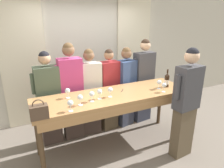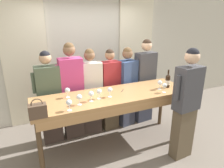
% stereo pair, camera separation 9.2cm
% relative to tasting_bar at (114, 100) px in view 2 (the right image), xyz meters
% --- Properties ---
extents(ground_plane, '(18.00, 18.00, 0.00)m').
position_rel_tasting_bar_xyz_m(ground_plane, '(0.00, 0.02, -0.91)').
color(ground_plane, '#70665B').
extents(wall_back, '(12.00, 0.06, 2.80)m').
position_rel_tasting_bar_xyz_m(wall_back, '(0.00, 1.58, 0.49)').
color(wall_back, beige).
rests_on(wall_back, ground_plane).
extents(curtain_panel_left, '(0.88, 0.03, 2.69)m').
position_rel_tasting_bar_xyz_m(curtain_panel_left, '(-1.26, 1.51, 0.43)').
color(curtain_panel_left, '#EFE5C6').
rests_on(curtain_panel_left, ground_plane).
extents(curtain_panel_right, '(0.88, 0.03, 2.69)m').
position_rel_tasting_bar_xyz_m(curtain_panel_right, '(1.26, 1.51, 0.43)').
color(curtain_panel_right, '#EFE5C6').
rests_on(curtain_panel_right, ground_plane).
extents(tasting_bar, '(2.63, 0.79, 1.01)m').
position_rel_tasting_bar_xyz_m(tasting_bar, '(0.00, 0.00, 0.00)').
color(tasting_bar, '#B27F4C').
rests_on(tasting_bar, ground_plane).
extents(wine_bottle, '(0.08, 0.08, 0.33)m').
position_rel_tasting_bar_xyz_m(wine_bottle, '(1.02, -0.06, 0.22)').
color(wine_bottle, black).
rests_on(wine_bottle, tasting_bar).
extents(handbag, '(0.22, 0.13, 0.26)m').
position_rel_tasting_bar_xyz_m(handbag, '(-1.21, -0.32, 0.19)').
color(handbag, brown).
rests_on(handbag, tasting_bar).
extents(wine_glass_front_left, '(0.08, 0.08, 0.16)m').
position_rel_tasting_bar_xyz_m(wine_glass_front_left, '(-0.44, -0.11, 0.21)').
color(wine_glass_front_left, white).
rests_on(wine_glass_front_left, tasting_bar).
extents(wine_glass_front_mid, '(0.08, 0.08, 0.16)m').
position_rel_tasting_bar_xyz_m(wine_glass_front_mid, '(0.83, -0.09, 0.21)').
color(wine_glass_front_mid, white).
rests_on(wine_glass_front_mid, tasting_bar).
extents(wine_glass_front_right, '(0.08, 0.08, 0.16)m').
position_rel_tasting_bar_xyz_m(wine_glass_front_right, '(0.81, -0.25, 0.21)').
color(wine_glass_front_right, white).
rests_on(wine_glass_front_right, tasting_bar).
extents(wine_glass_center_left, '(0.08, 0.08, 0.16)m').
position_rel_tasting_bar_xyz_m(wine_glass_center_left, '(-0.63, -0.16, 0.21)').
color(wine_glass_center_left, white).
rests_on(wine_glass_center_left, tasting_bar).
extents(wine_glass_center_mid, '(0.08, 0.08, 0.16)m').
position_rel_tasting_bar_xyz_m(wine_glass_center_mid, '(-0.73, 0.18, 0.21)').
color(wine_glass_center_mid, white).
rests_on(wine_glass_center_mid, tasting_bar).
extents(wine_glass_center_right, '(0.08, 0.08, 0.16)m').
position_rel_tasting_bar_xyz_m(wine_glass_center_right, '(-0.11, -0.06, 0.21)').
color(wine_glass_center_right, white).
rests_on(wine_glass_center_right, tasting_bar).
extents(wine_glass_back_left, '(0.08, 0.08, 0.16)m').
position_rel_tasting_bar_xyz_m(wine_glass_back_left, '(-0.29, -0.07, 0.21)').
color(wine_glass_back_left, white).
rests_on(wine_glass_back_left, tasting_bar).
extents(wine_glass_back_mid, '(0.08, 0.08, 0.16)m').
position_rel_tasting_bar_xyz_m(wine_glass_back_mid, '(-0.81, -0.29, 0.21)').
color(wine_glass_back_mid, white).
rests_on(wine_glass_back_mid, tasting_bar).
extents(pen, '(0.09, 0.10, 0.01)m').
position_rel_tasting_bar_xyz_m(pen, '(0.20, 0.10, 0.10)').
color(pen, black).
rests_on(pen, tasting_bar).
extents(guest_olive_jacket, '(0.52, 0.25, 1.69)m').
position_rel_tasting_bar_xyz_m(guest_olive_jacket, '(-0.97, 0.63, -0.04)').
color(guest_olive_jacket, '#473833').
rests_on(guest_olive_jacket, ground_plane).
extents(guest_pink_top, '(0.52, 0.25, 1.81)m').
position_rel_tasting_bar_xyz_m(guest_pink_top, '(-0.57, 0.63, 0.02)').
color(guest_pink_top, '#473833').
rests_on(guest_pink_top, ground_plane).
extents(guest_cream_sweater, '(0.55, 0.26, 1.68)m').
position_rel_tasting_bar_xyz_m(guest_cream_sweater, '(-0.21, 0.63, -0.04)').
color(guest_cream_sweater, '#473833').
rests_on(guest_cream_sweater, ground_plane).
extents(guest_striped_shirt, '(0.50, 0.28, 1.65)m').
position_rel_tasting_bar_xyz_m(guest_striped_shirt, '(0.19, 0.63, -0.07)').
color(guest_striped_shirt, brown).
rests_on(guest_striped_shirt, ground_plane).
extents(guest_navy_coat, '(0.49, 0.34, 1.66)m').
position_rel_tasting_bar_xyz_m(guest_navy_coat, '(0.57, 0.63, -0.06)').
color(guest_navy_coat, '#383D51').
rests_on(guest_navy_coat, ground_plane).
extents(guest_beige_cap, '(0.56, 0.26, 1.80)m').
position_rel_tasting_bar_xyz_m(guest_beige_cap, '(1.00, 0.63, 0.02)').
color(guest_beige_cap, '#383D51').
rests_on(guest_beige_cap, ground_plane).
extents(host_pouring, '(0.52, 0.25, 1.81)m').
position_rel_tasting_bar_xyz_m(host_pouring, '(0.91, -0.66, 0.03)').
color(host_pouring, brown).
rests_on(host_pouring, ground_plane).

